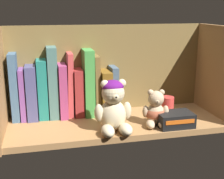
# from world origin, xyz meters

# --- Properties ---
(shelf_board) EXTENTS (0.72, 0.26, 0.02)m
(shelf_board) POSITION_xyz_m (0.00, 0.00, 0.01)
(shelf_board) COLOR #9E7042
(shelf_board) RESTS_ON ground
(shelf_back_panel) EXTENTS (0.74, 0.01, 0.34)m
(shelf_back_panel) POSITION_xyz_m (0.00, 0.14, 0.17)
(shelf_back_panel) COLOR brown
(shelf_back_panel) RESTS_ON ground
(shelf_side_panel_right) EXTENTS (0.02, 0.29, 0.34)m
(shelf_side_panel_right) POSITION_xyz_m (0.37, 0.00, 0.17)
(shelf_side_panel_right) COLOR #9E7042
(shelf_side_panel_right) RESTS_ON ground
(book_0) EXTENTS (0.03, 0.10, 0.23)m
(book_0) POSITION_xyz_m (-0.33, 0.11, 0.14)
(book_0) COLOR #3B5976
(book_0) RESTS_ON shelf_board
(book_1) EXTENTS (0.02, 0.10, 0.18)m
(book_1) POSITION_xyz_m (-0.31, 0.11, 0.11)
(book_1) COLOR #724288
(book_1) RESTS_ON shelf_board
(book_2) EXTENTS (0.04, 0.11, 0.19)m
(book_2) POSITION_xyz_m (-0.28, 0.11, 0.11)
(book_2) COLOR #444674
(book_2) RESTS_ON shelf_board
(book_3) EXTENTS (0.03, 0.10, 0.21)m
(book_3) POSITION_xyz_m (-0.24, 0.11, 0.12)
(book_3) COLOR #1F7469
(book_3) RESTS_ON shelf_board
(book_4) EXTENTS (0.03, 0.10, 0.25)m
(book_4) POSITION_xyz_m (-0.20, 0.11, 0.14)
(book_4) COLOR #466E69
(book_4) RESTS_ON shelf_board
(book_5) EXTENTS (0.03, 0.12, 0.19)m
(book_5) POSITION_xyz_m (-0.17, 0.11, 0.11)
(book_5) COLOR #9D3969
(book_5) RESTS_ON shelf_board
(book_6) EXTENTS (0.02, 0.09, 0.23)m
(book_6) POSITION_xyz_m (-0.14, 0.11, 0.13)
(book_6) COLOR #C44242
(book_6) RESTS_ON shelf_board
(book_7) EXTENTS (0.03, 0.11, 0.17)m
(book_7) POSITION_xyz_m (-0.12, 0.11, 0.10)
(book_7) COLOR maroon
(book_7) RESTS_ON shelf_board
(book_8) EXTENTS (0.03, 0.12, 0.24)m
(book_8) POSITION_xyz_m (-0.08, 0.11, 0.14)
(book_8) COLOR #419340
(book_8) RESTS_ON shelf_board
(book_9) EXTENTS (0.02, 0.11, 0.21)m
(book_9) POSITION_xyz_m (-0.05, 0.11, 0.13)
(book_9) COLOR brown
(book_9) RESTS_ON shelf_board
(book_10) EXTENTS (0.04, 0.14, 0.16)m
(book_10) POSITION_xyz_m (-0.02, 0.11, 0.10)
(book_10) COLOR brown
(book_10) RESTS_ON shelf_board
(book_11) EXTENTS (0.02, 0.10, 0.17)m
(book_11) POSITION_xyz_m (0.01, 0.11, 0.11)
(book_11) COLOR #43586C
(book_11) RESTS_ON shelf_board
(teddy_bear_larger) EXTENTS (0.12, 0.12, 0.16)m
(teddy_bear_larger) POSITION_xyz_m (-0.03, -0.08, 0.10)
(teddy_bear_larger) COLOR beige
(teddy_bear_larger) RESTS_ON shelf_board
(teddy_bear_smaller) EXTENTS (0.09, 0.10, 0.12)m
(teddy_bear_smaller) POSITION_xyz_m (0.12, -0.06, 0.07)
(teddy_bear_smaller) COLOR tan
(teddy_bear_smaller) RESTS_ON shelf_board
(pillar_candle) EXTENTS (0.05, 0.05, 0.07)m
(pillar_candle) POSITION_xyz_m (0.20, 0.03, 0.05)
(pillar_candle) COLOR #C63833
(pillar_candle) RESTS_ON shelf_board
(small_product_box) EXTENTS (0.11, 0.08, 0.05)m
(small_product_box) POSITION_xyz_m (0.18, -0.09, 0.04)
(small_product_box) COLOR black
(small_product_box) RESTS_ON shelf_board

